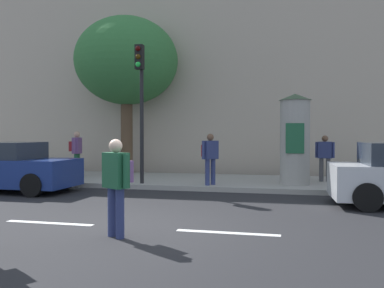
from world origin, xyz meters
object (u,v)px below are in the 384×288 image
(street_tree, at_px, (126,62))
(parked_car_red, at_px, (3,167))
(poster_column, at_px, (295,138))
(pedestrian_with_backpack, at_px, (325,155))
(pedestrian_in_light_jacket, at_px, (210,154))
(pedestrian_tallest, at_px, (76,150))
(pedestrian_in_red_top, at_px, (117,179))
(bicycle_leaning, at_px, (380,175))
(traffic_light, at_px, (140,91))

(street_tree, relative_size, parked_car_red, 1.44)
(poster_column, distance_m, pedestrian_with_backpack, 1.49)
(pedestrian_in_light_jacket, height_order, pedestrian_tallest, pedestrian_tallest)
(pedestrian_in_light_jacket, distance_m, pedestrian_tallest, 5.50)
(pedestrian_tallest, bearing_deg, pedestrian_in_red_top, -57.17)
(parked_car_red, bearing_deg, bicycle_leaning, 10.98)
(street_tree, distance_m, pedestrian_in_red_top, 10.47)
(street_tree, xyz_separation_m, pedestrian_with_backpack, (7.38, -1.21, -3.51))
(traffic_light, xyz_separation_m, pedestrian_in_red_top, (1.81, -5.96, -2.07))
(traffic_light, distance_m, bicycle_leaning, 7.48)
(traffic_light, distance_m, poster_column, 4.98)
(pedestrian_in_red_top, relative_size, pedestrian_in_light_jacket, 1.04)
(pedestrian_in_light_jacket, bearing_deg, pedestrian_in_red_top, -93.15)
(pedestrian_tallest, distance_m, parked_car_red, 3.33)
(pedestrian_in_red_top, relative_size, bicycle_leaning, 0.91)
(poster_column, distance_m, pedestrian_in_light_jacket, 2.67)
(parked_car_red, bearing_deg, pedestrian_with_backpack, 20.67)
(street_tree, bearing_deg, pedestrian_in_red_top, -68.65)
(pedestrian_in_red_top, xyz_separation_m, pedestrian_with_backpack, (3.80, 7.95, 0.06))
(street_tree, bearing_deg, pedestrian_tallest, -132.47)
(pedestrian_with_backpack, bearing_deg, pedestrian_in_light_jacket, -152.63)
(parked_car_red, bearing_deg, poster_column, 16.64)
(pedestrian_in_red_top, bearing_deg, parked_car_red, 141.48)
(pedestrian_in_light_jacket, height_order, pedestrian_with_backpack, pedestrian_in_light_jacket)
(pedestrian_tallest, bearing_deg, traffic_light, -28.64)
(traffic_light, distance_m, parked_car_red, 4.67)
(poster_column, bearing_deg, traffic_light, -168.13)
(traffic_light, relative_size, pedestrian_in_light_jacket, 2.75)
(pedestrian_in_red_top, xyz_separation_m, parked_car_red, (-5.56, 4.42, -0.26))
(pedestrian_in_light_jacket, height_order, bicycle_leaning, pedestrian_in_light_jacket)
(street_tree, relative_size, pedestrian_in_red_top, 3.79)
(street_tree, relative_size, pedestrian_in_light_jacket, 3.93)
(poster_column, xyz_separation_m, street_tree, (-6.43, 2.23, 2.97))
(pedestrian_in_red_top, relative_size, pedestrian_tallest, 0.98)
(poster_column, xyz_separation_m, pedestrian_in_red_top, (-2.85, -6.93, -0.60))
(poster_column, height_order, street_tree, street_tree)
(parked_car_red, bearing_deg, pedestrian_in_light_jacket, 16.43)
(street_tree, xyz_separation_m, bicycle_leaning, (8.80, -2.65, -3.99))
(pedestrian_in_red_top, height_order, parked_car_red, pedestrian_in_red_top)
(street_tree, height_order, bicycle_leaning, street_tree)
(pedestrian_tallest, height_order, bicycle_leaning, pedestrian_tallest)
(poster_column, bearing_deg, bicycle_leaning, -10.07)
(street_tree, bearing_deg, pedestrian_in_light_jacket, -37.45)
(street_tree, distance_m, pedestrian_in_light_jacket, 6.03)
(poster_column, distance_m, bicycle_leaning, 2.62)
(pedestrian_with_backpack, xyz_separation_m, pedestrian_tallest, (-8.75, -0.28, 0.10))
(traffic_light, relative_size, pedestrian_tallest, 2.61)
(pedestrian_with_backpack, bearing_deg, traffic_light, -160.41)
(poster_column, bearing_deg, pedestrian_with_backpack, 46.95)
(bicycle_leaning, height_order, parked_car_red, parked_car_red)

